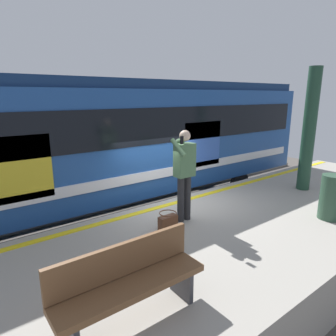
# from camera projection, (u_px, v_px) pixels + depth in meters

# --- Properties ---
(ground_plane) EXTENTS (23.66, 23.66, 0.00)m
(ground_plane) POSITION_uv_depth(u_px,v_px,m) (169.00, 237.00, 7.65)
(ground_plane) COLOR #4C4742
(platform) EXTENTS (15.01, 4.01, 1.03)m
(platform) POSITION_uv_depth(u_px,v_px,m) (230.00, 250.00, 5.98)
(platform) COLOR #9E998E
(platform) RESTS_ON ground
(safety_line) EXTENTS (14.71, 0.16, 0.01)m
(safety_line) POSITION_uv_depth(u_px,v_px,m) (177.00, 202.00, 7.17)
(safety_line) COLOR yellow
(safety_line) RESTS_ON platform
(track_rail_near) EXTENTS (19.52, 0.08, 0.16)m
(track_rail_near) POSITION_uv_depth(u_px,v_px,m) (144.00, 219.00, 8.53)
(track_rail_near) COLOR slate
(track_rail_near) RESTS_ON ground
(track_rail_far) EXTENTS (19.52, 0.08, 0.16)m
(track_rail_far) POSITION_uv_depth(u_px,v_px,m) (120.00, 205.00, 9.64)
(track_rail_far) COLOR slate
(track_rail_far) RESTS_ON ground
(train_carriage) EXTENTS (13.98, 2.75, 3.78)m
(train_carriage) POSITION_uv_depth(u_px,v_px,m) (102.00, 138.00, 8.02)
(train_carriage) COLOR #1E478C
(train_carriage) RESTS_ON ground
(passenger) EXTENTS (0.57, 0.55, 1.87)m
(passenger) POSITION_uv_depth(u_px,v_px,m) (184.00, 168.00, 5.91)
(passenger) COLOR #262628
(passenger) RESTS_ON platform
(handbag) EXTENTS (0.38, 0.34, 0.34)m
(handbag) POSITION_uv_depth(u_px,v_px,m) (168.00, 221.00, 5.71)
(handbag) COLOR #59331E
(handbag) RESTS_ON platform
(station_column) EXTENTS (0.34, 0.34, 3.24)m
(station_column) POSITION_uv_depth(u_px,v_px,m) (309.00, 130.00, 7.84)
(station_column) COLOR #1E3F2D
(station_column) RESTS_ON platform
(bench) EXTENTS (1.79, 0.44, 0.90)m
(bench) POSITION_uv_depth(u_px,v_px,m) (129.00, 280.00, 3.34)
(bench) COLOR brown
(bench) RESTS_ON platform
(trash_bin) EXTENTS (0.46, 0.46, 0.94)m
(trash_bin) POSITION_uv_depth(u_px,v_px,m) (332.00, 197.00, 6.13)
(trash_bin) COLOR #2D4C38
(trash_bin) RESTS_ON platform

